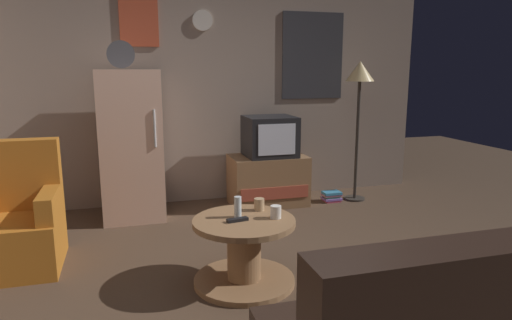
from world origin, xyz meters
TOP-DOWN VIEW (x-y plane):
  - ground_plane at (0.00, 0.00)m, footprint 12.00×12.00m
  - wall_with_art at (0.01, 2.45)m, footprint 5.20×0.12m
  - fridge at (-0.87, 1.98)m, footprint 0.60×0.62m
  - tv_stand at (0.59, 2.02)m, footprint 0.84×0.53m
  - crt_tv at (0.61, 2.02)m, footprint 0.54×0.51m
  - standing_lamp at (1.63, 1.91)m, footprint 0.32×0.32m
  - coffee_table at (-0.15, 0.21)m, footprint 0.72×0.72m
  - wine_glass at (-0.18, 0.27)m, footprint 0.05×0.05m
  - mug_ceramic_white at (0.07, 0.18)m, footprint 0.08×0.08m
  - mug_ceramic_tan at (0.01, 0.38)m, footprint 0.08×0.08m
  - remote_control at (-0.21, 0.19)m, footprint 0.16×0.07m
  - armchair at (-1.78, 1.00)m, footprint 0.68×0.68m
  - book_stack at (1.34, 1.91)m, footprint 0.22×0.16m

SIDE VIEW (x-z plane):
  - ground_plane at x=0.00m, z-range 0.00..0.00m
  - book_stack at x=1.34m, z-range 0.00..0.12m
  - coffee_table at x=-0.15m, z-range 0.00..0.48m
  - tv_stand at x=0.59m, z-range 0.00..0.55m
  - armchair at x=-1.78m, z-range -0.14..0.82m
  - remote_control at x=-0.21m, z-range 0.48..0.50m
  - mug_ceramic_white at x=0.07m, z-range 0.48..0.57m
  - mug_ceramic_tan at x=0.01m, z-range 0.48..0.57m
  - wine_glass at x=-0.18m, z-range 0.48..0.63m
  - fridge at x=-0.87m, z-range -0.13..1.64m
  - crt_tv at x=0.61m, z-range 0.56..1.00m
  - standing_lamp at x=1.63m, z-range 0.56..2.15m
  - wall_with_art at x=0.01m, z-range 0.00..2.79m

